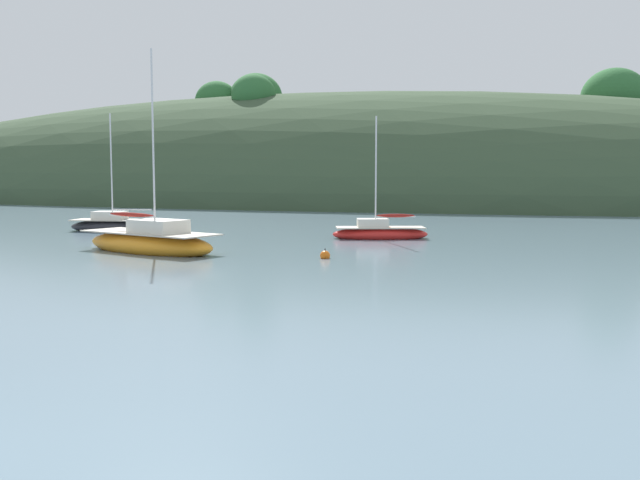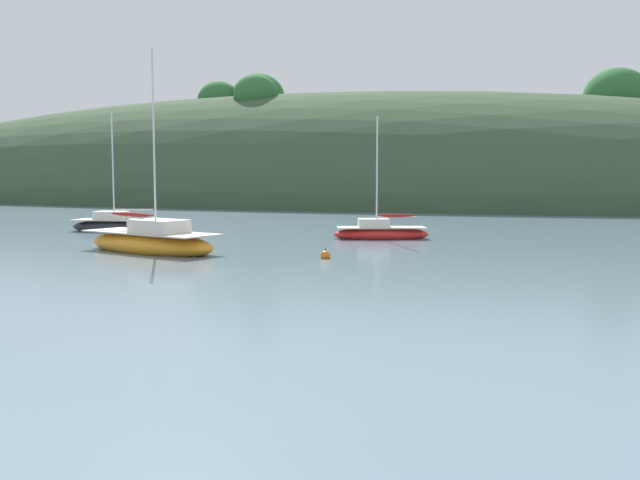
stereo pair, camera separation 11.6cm
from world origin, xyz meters
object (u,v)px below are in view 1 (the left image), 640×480
(sailboat_yellow_far, at_px, (117,225))
(sailboat_grey_yawl, at_px, (150,242))
(sailboat_cream_ketch, at_px, (380,232))
(mooring_buoy_inner, at_px, (325,256))

(sailboat_yellow_far, bearing_deg, sailboat_grey_yawl, -46.99)
(sailboat_yellow_far, xyz_separation_m, sailboat_grey_yawl, (8.84, -9.48, 0.09))
(sailboat_yellow_far, height_order, sailboat_grey_yawl, sailboat_grey_yawl)
(sailboat_cream_ketch, height_order, mooring_buoy_inner, sailboat_cream_ketch)
(sailboat_yellow_far, bearing_deg, sailboat_cream_ketch, 3.09)
(sailboat_grey_yawl, bearing_deg, sailboat_cream_ketch, 51.71)
(sailboat_cream_ketch, bearing_deg, sailboat_yellow_far, -176.91)
(sailboat_grey_yawl, xyz_separation_m, mooring_buoy_inner, (8.59, 0.47, -0.34))
(sailboat_cream_ketch, bearing_deg, sailboat_grey_yawl, -128.29)
(mooring_buoy_inner, bearing_deg, sailboat_cream_ketch, 92.16)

